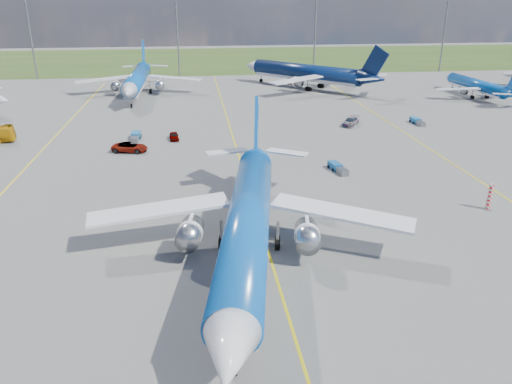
{
  "coord_description": "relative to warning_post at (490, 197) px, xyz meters",
  "views": [
    {
      "loc": [
        -6.32,
        -39.79,
        22.6
      ],
      "look_at": [
        -0.5,
        6.48,
        4.0
      ],
      "focal_mm": 35.0,
      "sensor_mm": 36.0,
      "label": 1
    }
  ],
  "objects": [
    {
      "name": "ground",
      "position": [
        -26.0,
        -8.0,
        -1.5
      ],
      "size": [
        400.0,
        400.0,
        0.0
      ],
      "primitive_type": "plane",
      "color": "#5C5C59",
      "rests_on": "ground"
    },
    {
      "name": "grass_strip",
      "position": [
        -26.0,
        142.0,
        -1.5
      ],
      "size": [
        400.0,
        80.0,
        0.01
      ],
      "primitive_type": "cube",
      "color": "#2D4719",
      "rests_on": "ground"
    },
    {
      "name": "taxiway_lines",
      "position": [
        -25.83,
        19.7,
        -1.49
      ],
      "size": [
        60.25,
        160.0,
        0.02
      ],
      "color": "yellow",
      "rests_on": "ground"
    },
    {
      "name": "floodlight_masts",
      "position": [
        -16.0,
        102.0,
        11.06
      ],
      "size": [
        202.2,
        0.5,
        22.7
      ],
      "color": "slate",
      "rests_on": "ground"
    },
    {
      "name": "warning_post",
      "position": [
        0.0,
        0.0,
        0.0
      ],
      "size": [
        0.5,
        0.5,
        3.0
      ],
      "primitive_type": "cylinder",
      "color": "red",
      "rests_on": "ground"
    },
    {
      "name": "bg_jet_nnw",
      "position": [
        -45.25,
        73.56,
        -1.5
      ],
      "size": [
        32.49,
        42.3,
        10.95
      ],
      "primitive_type": null,
      "rotation": [
        0.0,
        0.0,
        -0.02
      ],
      "color": "#0B4FA4",
      "rests_on": "ground"
    },
    {
      "name": "bg_jet_n",
      "position": [
        -3.81,
        78.11,
        -1.5
      ],
      "size": [
        54.5,
        55.16,
        11.54
      ],
      "primitive_type": null,
      "rotation": [
        0.0,
        0.0,
        3.88
      ],
      "color": "#081A42",
      "rests_on": "ground"
    },
    {
      "name": "bg_jet_ne",
      "position": [
        33.28,
        61.96,
        -1.5
      ],
      "size": [
        24.14,
        30.91,
        7.82
      ],
      "primitive_type": null,
      "rotation": [
        0.0,
        0.0,
        3.19
      ],
      "color": "#0B4FA4",
      "rests_on": "ground"
    },
    {
      "name": "main_airliner",
      "position": [
        -28.12,
        -8.52,
        -1.5
      ],
      "size": [
        39.36,
        47.69,
        11.21
      ],
      "primitive_type": null,
      "rotation": [
        0.0,
        0.0,
        -0.17
      ],
      "color": "#0B4FA4",
      "rests_on": "ground"
    },
    {
      "name": "service_car_a",
      "position": [
        -35.81,
        33.46,
        -0.88
      ],
      "size": [
        1.76,
        3.74,
        1.24
      ],
      "primitive_type": "imported",
      "rotation": [
        0.0,
        0.0,
        0.08
      ],
      "color": "#999999",
      "rests_on": "ground"
    },
    {
      "name": "service_car_b",
      "position": [
        -42.34,
        27.35,
        -0.75
      ],
      "size": [
        5.77,
        3.53,
        1.49
      ],
      "primitive_type": "imported",
      "rotation": [
        0.0,
        0.0,
        1.36
      ],
      "color": "#999999",
      "rests_on": "ground"
    },
    {
      "name": "service_car_c",
      "position": [
        -3.85,
        39.18,
        -0.77
      ],
      "size": [
        4.54,
        5.26,
        1.45
      ],
      "primitive_type": "imported",
      "rotation": [
        0.0,
        0.0,
        -0.61
      ],
      "color": "#999999",
      "rests_on": "ground"
    },
    {
      "name": "baggage_tug_w",
      "position": [
        -13.23,
        14.73,
        -1.04
      ],
      "size": [
        1.94,
        4.48,
        0.97
      ],
      "rotation": [
        0.0,
        0.0,
        0.19
      ],
      "color": "#17538B",
      "rests_on": "ground"
    },
    {
      "name": "baggage_tug_c",
      "position": [
        -42.17,
        34.23,
        -1.0
      ],
      "size": [
        1.39,
        4.79,
        1.07
      ],
      "rotation": [
        0.0,
        0.0,
        -0.01
      ],
      "color": "#185F95",
      "rests_on": "ground"
    },
    {
      "name": "baggage_tug_e",
      "position": [
        8.75,
        38.67,
        -1.05
      ],
      "size": [
        1.32,
        4.35,
        0.97
      ],
      "rotation": [
        0.0,
        0.0,
        0.04
      ],
      "color": "#195B9A",
      "rests_on": "ground"
    }
  ]
}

